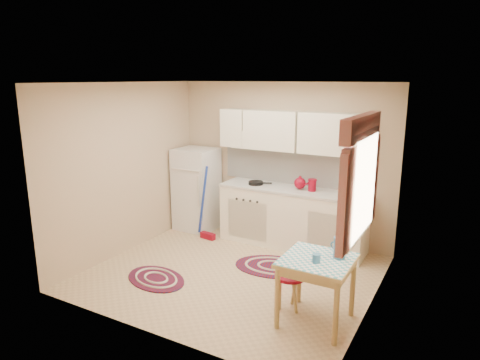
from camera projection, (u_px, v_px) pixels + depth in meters
name	position (u px, v px, depth m)	size (l,w,h in m)	color
room_shell	(252.00, 154.00, 5.50)	(3.64, 3.60, 2.52)	tan
fridge	(197.00, 189.00, 7.32)	(0.65, 0.60, 1.40)	white
broom	(207.00, 203.00, 6.83)	(0.28, 0.12, 1.20)	#1B39AD
base_cabinets	(292.00, 219.00, 6.60)	(2.25, 0.60, 0.88)	white
countertop	(293.00, 190.00, 6.49)	(2.27, 0.62, 0.04)	beige
frying_pan	(256.00, 183.00, 6.72)	(0.23, 0.23, 0.05)	black
red_kettle	(300.00, 183.00, 6.41)	(0.19, 0.17, 0.19)	maroon
red_canister	(312.00, 186.00, 6.32)	(0.12, 0.12, 0.16)	maroon
table	(316.00, 291.00, 4.53)	(0.72, 0.72, 0.72)	tan
stool	(290.00, 292.00, 4.81)	(0.35, 0.35, 0.42)	maroon
coffee_pot	(340.00, 245.00, 4.42)	(0.15, 0.13, 0.31)	#306793
mug	(316.00, 259.00, 4.34)	(0.08, 0.08, 0.10)	#306793
rug_center	(274.00, 267.00, 5.92)	(1.10, 0.73, 0.02)	maroon
rug_left	(156.00, 279.00, 5.57)	(0.90, 0.60, 0.02)	maroon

